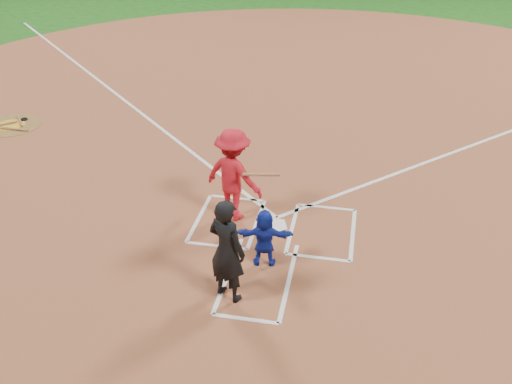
% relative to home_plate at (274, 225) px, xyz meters
% --- Properties ---
extents(ground, '(120.00, 120.00, 0.00)m').
position_rel_home_plate_xyz_m(ground, '(0.00, 0.00, -0.02)').
color(ground, '#184F13').
rests_on(ground, ground).
extents(home_plate_dirt, '(28.00, 28.00, 0.01)m').
position_rel_home_plate_xyz_m(home_plate_dirt, '(0.00, 6.00, -0.01)').
color(home_plate_dirt, brown).
rests_on(home_plate_dirt, ground).
extents(home_plate, '(0.60, 0.60, 0.02)m').
position_rel_home_plate_xyz_m(home_plate, '(0.00, 0.00, 0.00)').
color(home_plate, white).
rests_on(home_plate, home_plate_dirt).
extents(on_deck_circle, '(1.70, 1.70, 0.01)m').
position_rel_home_plate_xyz_m(on_deck_circle, '(-8.16, 3.61, -0.00)').
color(on_deck_circle, brown).
rests_on(on_deck_circle, home_plate_dirt).
extents(on_deck_logo, '(0.80, 0.80, 0.00)m').
position_rel_home_plate_xyz_m(on_deck_logo, '(-8.16, 3.61, 0.00)').
color(on_deck_logo, gold).
rests_on(on_deck_logo, on_deck_circle).
extents(on_deck_bat_a, '(0.57, 0.70, 0.06)m').
position_rel_home_plate_xyz_m(on_deck_bat_a, '(-8.01, 3.86, 0.03)').
color(on_deck_bat_a, brown).
rests_on(on_deck_bat_a, on_deck_circle).
extents(on_deck_bat_b, '(0.64, 0.64, 0.06)m').
position_rel_home_plate_xyz_m(on_deck_bat_b, '(-8.36, 3.51, 0.03)').
color(on_deck_bat_b, brown).
rests_on(on_deck_bat_b, on_deck_circle).
extents(on_deck_bat_c, '(0.84, 0.07, 0.06)m').
position_rel_home_plate_xyz_m(on_deck_bat_c, '(-7.86, 3.31, 0.03)').
color(on_deck_bat_c, '#966437').
rests_on(on_deck_bat_c, on_deck_circle).
extents(bat_weight_donut, '(0.19, 0.19, 0.05)m').
position_rel_home_plate_xyz_m(bat_weight_donut, '(-7.96, 4.01, 0.03)').
color(bat_weight_donut, black).
rests_on(bat_weight_donut, on_deck_circle).
extents(catcher, '(1.08, 0.46, 1.13)m').
position_rel_home_plate_xyz_m(catcher, '(0.03, -1.28, 0.55)').
color(catcher, '#1326A0').
rests_on(catcher, home_plate_dirt).
extents(umpire, '(0.82, 0.70, 1.90)m').
position_rel_home_plate_xyz_m(umpire, '(-0.41, -2.28, 0.94)').
color(umpire, black).
rests_on(umpire, home_plate_dirt).
extents(chalk_markings, '(28.35, 17.32, 0.01)m').
position_rel_home_plate_xyz_m(chalk_markings, '(0.00, 5.29, -0.01)').
color(chalk_markings, white).
rests_on(chalk_markings, home_plate_dirt).
extents(batter_at_plate, '(1.67, 1.13, 1.97)m').
position_rel_home_plate_xyz_m(batter_at_plate, '(-0.88, 0.18, 0.98)').
color(batter_at_plate, red).
rests_on(batter_at_plate, home_plate_dirt).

